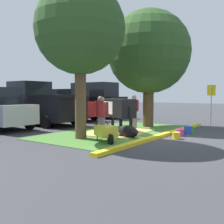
# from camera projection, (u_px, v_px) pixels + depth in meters

# --- Properties ---
(ground_plane) EXTENTS (80.00, 80.00, 0.00)m
(ground_plane) POSITION_uv_depth(u_px,v_px,m) (156.00, 137.00, 10.51)
(ground_plane) COLOR #38383D
(grass_island) EXTENTS (7.73, 4.07, 0.02)m
(grass_island) POSITION_uv_depth(u_px,v_px,m) (119.00, 132.00, 12.04)
(grass_island) COLOR #477A33
(grass_island) RESTS_ON ground
(curb_yellow) EXTENTS (8.93, 0.24, 0.12)m
(curb_yellow) POSITION_uv_depth(u_px,v_px,m) (164.00, 135.00, 10.77)
(curb_yellow) COLOR yellow
(curb_yellow) RESTS_ON ground
(hay_bedding) EXTENTS (3.45, 2.74, 0.04)m
(hay_bedding) POSITION_uv_depth(u_px,v_px,m) (118.00, 132.00, 11.81)
(hay_bedding) COLOR tan
(hay_bedding) RESTS_ON ground
(shade_tree_left) EXTENTS (3.37, 3.37, 5.80)m
(shade_tree_left) POSITION_uv_depth(u_px,v_px,m) (80.00, 30.00, 9.88)
(shade_tree_left) COLOR brown
(shade_tree_left) RESTS_ON ground
(shade_tree_right) EXTENTS (4.24, 4.24, 5.97)m
(shade_tree_right) POSITION_uv_depth(u_px,v_px,m) (149.00, 52.00, 13.60)
(shade_tree_right) COLOR #4C3823
(shade_tree_right) RESTS_ON ground
(cow_holstein) EXTENTS (1.84, 2.91, 1.53)m
(cow_holstein) POSITION_uv_depth(u_px,v_px,m) (115.00, 108.00, 12.12)
(cow_holstein) COLOR black
(cow_holstein) RESTS_ON ground
(calf_lying) EXTENTS (0.81, 1.33, 0.48)m
(calf_lying) POSITION_uv_depth(u_px,v_px,m) (127.00, 131.00, 10.49)
(calf_lying) COLOR black
(calf_lying) RESTS_ON ground
(person_handler) EXTENTS (0.46, 0.34, 1.59)m
(person_handler) POSITION_uv_depth(u_px,v_px,m) (100.00, 111.00, 13.39)
(person_handler) COLOR black
(person_handler) RESTS_ON ground
(person_visitor_near) EXTENTS (0.34, 0.47, 1.60)m
(person_visitor_near) POSITION_uv_depth(u_px,v_px,m) (102.00, 116.00, 10.33)
(person_visitor_near) COLOR slate
(person_visitor_near) RESTS_ON ground
(person_visitor_far) EXTENTS (0.34, 0.53, 1.63)m
(person_visitor_far) POSITION_uv_depth(u_px,v_px,m) (134.00, 111.00, 13.18)
(person_visitor_far) COLOR slate
(person_visitor_far) RESTS_ON ground
(wheelbarrow) EXTENTS (1.21, 1.48, 0.63)m
(wheelbarrow) POSITION_uv_depth(u_px,v_px,m) (106.00, 131.00, 9.39)
(wheelbarrow) COLOR gold
(wheelbarrow) RESTS_ON ground
(parking_sign) EXTENTS (0.08, 0.44, 2.19)m
(parking_sign) POSITION_uv_depth(u_px,v_px,m) (211.00, 97.00, 14.24)
(parking_sign) COLOR #99999E
(parking_sign) RESTS_ON ground
(bucket_yellow) EXTENTS (0.31, 0.31, 0.26)m
(bucket_yellow) POSITION_uv_depth(u_px,v_px,m) (176.00, 135.00, 10.14)
(bucket_yellow) COLOR yellow
(bucket_yellow) RESTS_ON ground
(bucket_pink) EXTENTS (0.34, 0.34, 0.29)m
(bucket_pink) POSITION_uv_depth(u_px,v_px,m) (180.00, 132.00, 10.81)
(bucket_pink) COLOR #EA3893
(bucket_pink) RESTS_ON ground
(bucket_blue) EXTENTS (0.33, 0.33, 0.32)m
(bucket_blue) POSITION_uv_depth(u_px,v_px,m) (188.00, 130.00, 11.45)
(bucket_blue) COLOR blue
(bucket_blue) RESTS_ON ground
(bucket_green) EXTENTS (0.30, 0.30, 0.31)m
(bucket_green) POSITION_uv_depth(u_px,v_px,m) (190.00, 130.00, 11.60)
(bucket_green) COLOR green
(bucket_green) RESTS_ON ground
(pickup_truck_black) EXTENTS (2.38, 5.47, 2.42)m
(pickup_truck_black) POSITION_uv_depth(u_px,v_px,m) (39.00, 105.00, 15.00)
(pickup_truck_black) COLOR black
(pickup_truck_black) RESTS_ON ground
(sedan_red) EXTENTS (2.16, 4.47, 2.02)m
(sedan_red) POSITION_uv_depth(u_px,v_px,m) (69.00, 105.00, 17.41)
(sedan_red) COLOR red
(sedan_red) RESTS_ON ground
(suv_black) EXTENTS (2.26, 4.67, 2.52)m
(suv_black) POSITION_uv_depth(u_px,v_px,m) (94.00, 100.00, 19.46)
(suv_black) COLOR black
(suv_black) RESTS_ON ground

